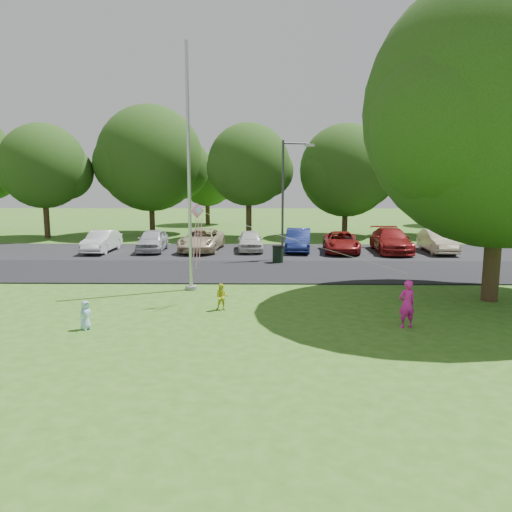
{
  "coord_description": "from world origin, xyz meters",
  "views": [
    {
      "loc": [
        -0.47,
        -15.52,
        4.71
      ],
      "look_at": [
        -0.75,
        4.0,
        1.6
      ],
      "focal_mm": 35.0,
      "sensor_mm": 36.0,
      "label": 1
    }
  ],
  "objects_px": {
    "kite": "(203,224)",
    "child_yellow": "(222,297)",
    "flagpole": "(189,190)",
    "trash_can": "(278,254)",
    "big_tree": "(501,118)",
    "child_blue": "(86,315)",
    "woman": "(407,304)",
    "street_lamp": "(287,189)"
  },
  "relations": [
    {
      "from": "child_blue",
      "to": "big_tree",
      "type": "bearing_deg",
      "value": -39.74
    },
    {
      "from": "flagpole",
      "to": "child_blue",
      "type": "height_order",
      "value": "flagpole"
    },
    {
      "from": "woman",
      "to": "child_yellow",
      "type": "bearing_deg",
      "value": -33.51
    },
    {
      "from": "street_lamp",
      "to": "big_tree",
      "type": "relative_size",
      "value": 0.55
    },
    {
      "from": "flagpole",
      "to": "big_tree",
      "type": "height_order",
      "value": "big_tree"
    },
    {
      "from": "flagpole",
      "to": "child_yellow",
      "type": "bearing_deg",
      "value": -64.48
    },
    {
      "from": "child_blue",
      "to": "kite",
      "type": "height_order",
      "value": "kite"
    },
    {
      "from": "trash_can",
      "to": "woman",
      "type": "bearing_deg",
      "value": -72.45
    },
    {
      "from": "big_tree",
      "to": "child_blue",
      "type": "relative_size",
      "value": 13.29
    },
    {
      "from": "street_lamp",
      "to": "trash_can",
      "type": "xyz_separation_m",
      "value": [
        -0.54,
        -1.17,
        -3.53
      ]
    },
    {
      "from": "street_lamp",
      "to": "trash_can",
      "type": "bearing_deg",
      "value": -131.58
    },
    {
      "from": "street_lamp",
      "to": "kite",
      "type": "relative_size",
      "value": 0.93
    },
    {
      "from": "flagpole",
      "to": "big_tree",
      "type": "xyz_separation_m",
      "value": [
        11.67,
        -1.76,
        2.66
      ]
    },
    {
      "from": "trash_can",
      "to": "kite",
      "type": "relative_size",
      "value": 0.14
    },
    {
      "from": "flagpole",
      "to": "woman",
      "type": "relative_size",
      "value": 6.55
    },
    {
      "from": "trash_can",
      "to": "big_tree",
      "type": "relative_size",
      "value": 0.08
    },
    {
      "from": "flagpole",
      "to": "trash_can",
      "type": "height_order",
      "value": "flagpole"
    },
    {
      "from": "flagpole",
      "to": "child_yellow",
      "type": "xyz_separation_m",
      "value": [
        1.57,
        -3.28,
        -3.68
      ]
    },
    {
      "from": "trash_can",
      "to": "street_lamp",
      "type": "bearing_deg",
      "value": 65.29
    },
    {
      "from": "flagpole",
      "to": "kite",
      "type": "distance_m",
      "value": 2.88
    },
    {
      "from": "flagpole",
      "to": "child_blue",
      "type": "distance_m",
      "value": 7.16
    },
    {
      "from": "big_tree",
      "to": "child_yellow",
      "type": "bearing_deg",
      "value": -171.44
    },
    {
      "from": "flagpole",
      "to": "street_lamp",
      "type": "bearing_deg",
      "value": 60.23
    },
    {
      "from": "woman",
      "to": "child_yellow",
      "type": "height_order",
      "value": "woman"
    },
    {
      "from": "trash_can",
      "to": "kite",
      "type": "xyz_separation_m",
      "value": [
        -2.99,
        -8.98,
        2.5
      ]
    },
    {
      "from": "woman",
      "to": "child_blue",
      "type": "distance_m",
      "value": 10.05
    },
    {
      "from": "big_tree",
      "to": "kite",
      "type": "xyz_separation_m",
      "value": [
        -10.82,
        -0.73,
        -3.83
      ]
    },
    {
      "from": "flagpole",
      "to": "trash_can",
      "type": "distance_m",
      "value": 8.38
    },
    {
      "from": "flagpole",
      "to": "child_yellow",
      "type": "distance_m",
      "value": 5.18
    },
    {
      "from": "street_lamp",
      "to": "child_blue",
      "type": "bearing_deg",
      "value": -134.26
    },
    {
      "from": "big_tree",
      "to": "street_lamp",
      "type": "bearing_deg",
      "value": 127.78
    },
    {
      "from": "flagpole",
      "to": "trash_can",
      "type": "xyz_separation_m",
      "value": [
        3.84,
        6.48,
        -3.67
      ]
    },
    {
      "from": "flagpole",
      "to": "kite",
      "type": "relative_size",
      "value": 1.39
    },
    {
      "from": "flagpole",
      "to": "trash_can",
      "type": "relative_size",
      "value": 10.11
    },
    {
      "from": "big_tree",
      "to": "kite",
      "type": "relative_size",
      "value": 1.69
    },
    {
      "from": "child_yellow",
      "to": "trash_can",
      "type": "bearing_deg",
      "value": 80.83
    },
    {
      "from": "woman",
      "to": "kite",
      "type": "bearing_deg",
      "value": -37.68
    },
    {
      "from": "woman",
      "to": "child_yellow",
      "type": "distance_m",
      "value": 6.3
    },
    {
      "from": "woman",
      "to": "child_blue",
      "type": "relative_size",
      "value": 1.67
    },
    {
      "from": "kite",
      "to": "child_blue",
      "type": "bearing_deg",
      "value": -170.11
    },
    {
      "from": "kite",
      "to": "child_yellow",
      "type": "bearing_deg",
      "value": -80.77
    },
    {
      "from": "street_lamp",
      "to": "child_blue",
      "type": "height_order",
      "value": "street_lamp"
    }
  ]
}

